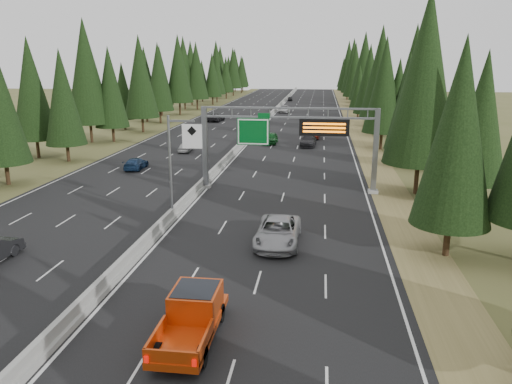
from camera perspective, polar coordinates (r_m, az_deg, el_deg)
road at (r=92.24m, az=0.39°, el=7.34°), size 32.00×260.00×0.08m
shoulder_right at (r=91.80m, az=11.57°, el=7.00°), size 3.60×260.00×0.06m
shoulder_left at (r=96.04m, az=-10.30°, el=7.39°), size 3.60×260.00×0.06m
median_barrier at (r=92.19m, az=0.39°, el=7.57°), size 0.70×260.00×0.85m
sign_gantry at (r=46.21m, az=4.54°, el=6.38°), size 16.75×0.98×7.80m
hov_sign_pole at (r=37.99m, az=-8.97°, el=3.59°), size 2.80×0.50×8.00m
tree_row_right at (r=84.87m, az=14.99°, el=12.33°), size 11.78×244.10×18.67m
tree_row_left at (r=89.56m, az=-14.65°, el=12.65°), size 11.47×242.41×18.55m
silver_minivan at (r=33.36m, az=2.51°, el=-4.56°), size 2.89×6.17×1.71m
red_pickup at (r=22.94m, az=-7.16°, el=-13.40°), size 2.19×6.13×2.00m
car_ahead_green at (r=74.31m, az=1.68°, el=6.19°), size 1.95×4.80×1.63m
car_ahead_dkred at (r=79.90m, az=6.64°, el=6.71°), size 1.97×5.06×1.64m
car_ahead_dkgrey at (r=72.44m, az=6.01°, el=5.86°), size 2.42×5.43×1.55m
car_ahead_white at (r=120.04m, az=3.25°, el=9.45°), size 3.06×6.00×1.62m
car_ahead_far at (r=155.91m, az=3.90°, el=10.60°), size 1.69×3.81×1.27m
car_onc_blue at (r=58.05m, az=-13.56°, el=3.18°), size 1.93×4.49×1.29m
car_onc_white at (r=67.96m, az=-8.07°, el=5.09°), size 1.65×3.79×1.27m
car_onc_far at (r=102.40m, az=-4.60°, el=8.49°), size 3.10×5.80×1.55m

